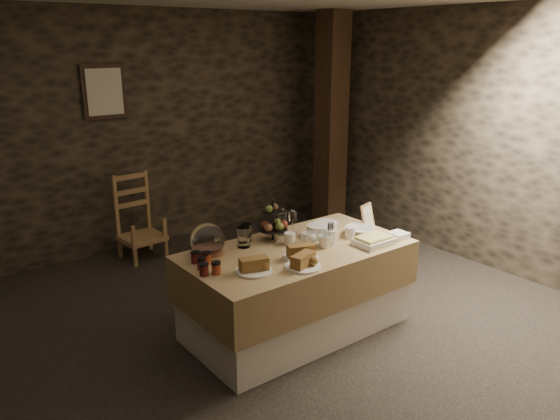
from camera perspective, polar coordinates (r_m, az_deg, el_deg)
ground_plane at (r=4.45m, az=-2.51°, el=-13.13°), size 5.50×5.00×0.01m
room_shell at (r=3.90m, az=-2.82°, el=7.10°), size 5.52×5.02×2.60m
buffet_table at (r=4.37m, az=1.74°, el=-7.68°), size 1.78×0.95×0.70m
chair at (r=6.05m, az=-14.57°, el=-1.10°), size 0.45×0.44×0.71m
timber_column at (r=6.80m, az=5.36°, el=9.16°), size 0.30×0.30×2.60m
framed_picture at (r=6.00m, az=-17.91°, el=11.68°), size 0.45×0.04×0.55m
plate_stack_a at (r=4.49m, az=4.00°, el=-2.20°), size 0.19×0.19×0.10m
plate_stack_b at (r=4.62m, az=4.84°, el=-1.74°), size 0.20×0.20×0.08m
cutlery_holder at (r=4.33m, az=5.27°, el=-2.84°), size 0.10×0.10×0.12m
cup_a at (r=4.33m, az=3.00°, el=-2.98°), size 0.12×0.12×0.09m
cup_b at (r=4.26m, az=4.69°, el=-3.29°), size 0.13×0.13×0.10m
mug_c at (r=4.32m, az=1.03°, el=-3.01°), size 0.09×0.09×0.09m
mug_d at (r=4.50m, az=7.35°, el=-2.34°), size 0.08×0.08×0.09m
bowl at (r=4.60m, az=8.27°, el=-2.13°), size 0.31×0.31×0.06m
cake_dome at (r=4.12m, az=-7.56°, el=-3.32°), size 0.26×0.26×0.26m
fruit_stand at (r=4.39m, az=-0.63°, el=-1.50°), size 0.24×0.24×0.33m
bread_platter_left at (r=3.82m, az=-2.74°, el=-5.93°), size 0.26×0.26×0.11m
bread_platter_center at (r=3.89m, az=2.42°, el=-5.48°), size 0.26×0.26×0.11m
bread_platter_right at (r=4.05m, az=2.19°, el=-4.52°), size 0.26×0.26×0.11m
jam_jars at (r=3.90m, az=-7.87°, el=-5.61°), size 0.18×0.32×0.07m
tart_dish at (r=4.38m, az=9.75°, el=-3.17°), size 0.30×0.22×0.07m
square_dish at (r=4.57m, az=12.26°, el=-2.58°), size 0.14×0.14×0.04m
menu_frame at (r=4.78m, az=9.14°, el=-0.66°), size 0.18×0.11×0.22m
storage_jar_a at (r=4.26m, az=-3.82°, el=-2.85°), size 0.10×0.10×0.16m
storage_jar_b at (r=4.39m, az=-3.56°, el=-2.37°), size 0.09×0.09×0.14m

